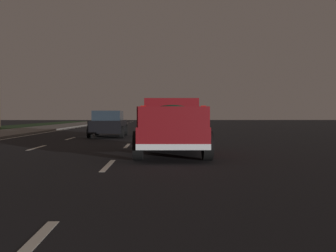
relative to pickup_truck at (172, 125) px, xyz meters
The scene contains 5 objects.
ground 14.89m from the pickup_truck, 13.63° to the left, with size 144.00×144.00×0.00m, color black.
sidewalk_shoulder 18.14m from the pickup_truck, 37.18° to the left, with size 108.00×4.00×0.12m, color slate.
lane_markings 18.66m from the pickup_truck, 20.71° to the left, with size 108.00×7.04×0.01m.
pickup_truck is the anchor object (origin of this frame).
sedan_black 11.03m from the pickup_truck, 17.76° to the left, with size 4.41×2.04×1.54m.
Camera 1 is at (-0.78, -3.02, 1.31)m, focal length 42.86 mm.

